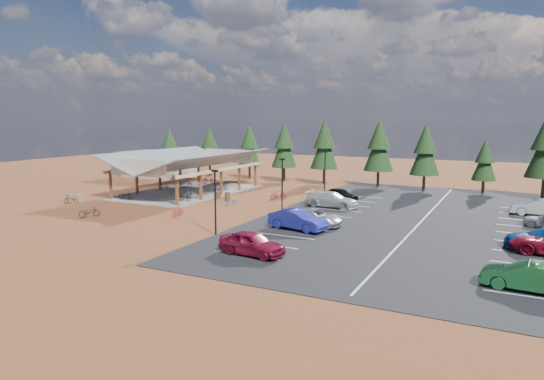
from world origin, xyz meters
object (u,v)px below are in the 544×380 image
Objects in this scene: bike_5 at (190,195)px; bike_11 at (177,211)px; outbuilding at (158,164)px; bike_7 at (219,184)px; bike_12 at (89,212)px; car_9 at (538,207)px; bike_1 at (163,187)px; car_2 at (314,217)px; trash_bin_0 at (227,196)px; lamp_post_2 at (325,169)px; bike_3 at (209,179)px; car_3 at (332,200)px; car_5 at (528,276)px; bike_15 at (279,195)px; bike_8 at (72,199)px; car_1 at (298,220)px; bike_9 at (76,198)px; bike_0 at (125,195)px; lamp_post_1 at (282,180)px; lamp_post_0 at (215,197)px; bike_pavilion at (189,161)px; car_4 at (340,194)px; bike_2 at (186,183)px; bike_14 at (231,201)px; bike_6 at (223,187)px; bike_4 at (185,197)px; car_0 at (252,243)px; trash_bin_1 at (218,195)px.

bike_11 reaches higher than bike_5.
outbuilding reaches higher than bike_7.
bike_12 is 41.75m from car_9.
car_9 reaches higher than bike_1.
car_9 reaches higher than car_2.
bike_5 is (-4.04, -1.36, 0.09)m from trash_bin_0.
lamp_post_2 is 17.44m from bike_3.
lamp_post_2 is 0.94× the size of car_3.
car_5 is (21.55, -27.03, -2.17)m from lamp_post_2.
car_3 reaches higher than bike_15.
car_5 reaches higher than bike_8.
car_1 is at bearing 7.92° from bike_8.
bike_9 is at bearing -139.92° from lamp_post_2.
bike_0 is (10.96, -18.80, -1.47)m from outbuilding.
lamp_post_1 reaches higher than bike_7.
car_3 is (4.09, 15.23, -2.14)m from lamp_post_0.
bike_1 is (-3.61, -0.61, -3.27)m from bike_pavilion.
bike_5 is (6.20, 3.63, -0.02)m from bike_0.
lamp_post_1 is 18.45m from bike_12.
bike_pavilion is 18.95m from car_4.
bike_11 is (-7.05, -7.69, -2.46)m from lamp_post_1.
bike_2 reaches higher than bike_5.
bike_11 is 1.07× the size of bike_14.
lamp_post_1 is 5.71× the size of trash_bin_0.
bike_pavilion is at bearing -174.98° from bike_3.
bike_6 is 0.98× the size of bike_7.
bike_pavilion is 3.81× the size of car_2.
bike_12 reaches higher than bike_8.
bike_8 is at bearing 110.87° from bike_4.
car_9 is at bearing 27.68° from bike_8.
car_4 is at bearing 7.49° from bike_pavilion.
bike_9 is at bearing -148.60° from trash_bin_0.
car_1 is 18.14m from car_5.
bike_1 is 13.68m from bike_14.
car_0 is 0.93× the size of car_1.
bike_9 is (-4.52, -18.80, -0.13)m from bike_3.
bike_5 reaches higher than trash_bin_1.
car_2 is at bearing -27.04° from bike_pavilion.
outbuilding is at bearing 61.23° from bike_3.
lamp_post_2 is at bearing -79.03° from bike_1.
lamp_post_0 is 26.12m from bike_7.
car_1 reaches higher than car_2.
trash_bin_1 is at bearing 122.50° from lamp_post_0.
trash_bin_1 is at bearing 73.40° from bike_15.
trash_bin_0 is at bearing -21.34° from bike_pavilion.
bike_2 is at bearing 99.05° from car_4.
lamp_post_2 is 1.11× the size of car_5.
car_4 is at bearing -136.96° from car_5.
bike_7 is at bearing 122.55° from lamp_post_0.
lamp_post_1 is at bearing -137.75° from bike_3.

